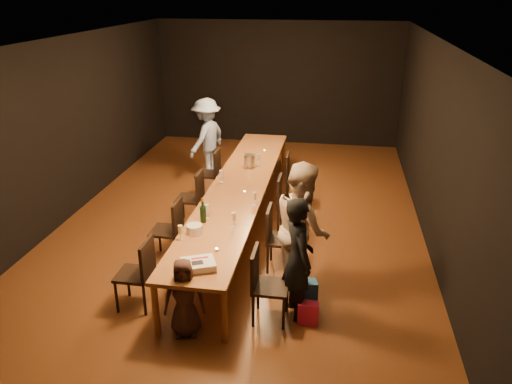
% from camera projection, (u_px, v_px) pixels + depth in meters
% --- Properties ---
extents(ground, '(10.00, 10.00, 0.00)m').
position_uv_depth(ground, '(240.00, 226.00, 8.39)').
color(ground, '#482112').
rests_on(ground, ground).
extents(room_shell, '(6.04, 10.04, 3.02)m').
position_uv_depth(room_shell, '(238.00, 104.00, 7.59)').
color(room_shell, black).
rests_on(room_shell, ground).
extents(table, '(0.90, 6.00, 0.75)m').
position_uv_depth(table, '(239.00, 188.00, 8.12)').
color(table, brown).
rests_on(table, ground).
extents(chair_right_0, '(0.42, 0.42, 0.93)m').
position_uv_depth(chair_right_0, '(271.00, 286.00, 5.89)').
color(chair_right_0, black).
rests_on(chair_right_0, ground).
extents(chair_right_1, '(0.42, 0.42, 0.93)m').
position_uv_depth(chair_right_1, '(282.00, 239.00, 6.99)').
color(chair_right_1, black).
rests_on(chair_right_1, ground).
extents(chair_right_2, '(0.42, 0.42, 0.93)m').
position_uv_depth(chair_right_2, '(291.00, 205.00, 8.08)').
color(chair_right_2, black).
rests_on(chair_right_2, ground).
extents(chair_right_3, '(0.42, 0.42, 0.93)m').
position_uv_depth(chair_right_3, '(297.00, 178.00, 9.17)').
color(chair_right_3, black).
rests_on(chair_right_3, ground).
extents(chair_left_0, '(0.42, 0.42, 0.93)m').
position_uv_depth(chair_left_0, '(134.00, 273.00, 6.15)').
color(chair_left_0, black).
rests_on(chair_left_0, ground).
extents(chair_left_1, '(0.42, 0.42, 0.93)m').
position_uv_depth(chair_left_1, '(166.00, 230.00, 7.24)').
color(chair_left_1, black).
rests_on(chair_left_1, ground).
extents(chair_left_2, '(0.42, 0.42, 0.93)m').
position_uv_depth(chair_left_2, '(190.00, 198.00, 8.34)').
color(chair_left_2, black).
rests_on(chair_left_2, ground).
extents(chair_left_3, '(0.42, 0.42, 0.93)m').
position_uv_depth(chair_left_3, '(208.00, 173.00, 9.43)').
color(chair_left_3, black).
rests_on(chair_left_3, ground).
extents(woman_birthday, '(0.56, 0.67, 1.55)m').
position_uv_depth(woman_birthday, '(298.00, 258.00, 5.88)').
color(woman_birthday, black).
rests_on(woman_birthday, ground).
extents(woman_tan, '(0.90, 1.02, 1.76)m').
position_uv_depth(woman_tan, '(302.00, 228.00, 6.38)').
color(woman_tan, beige).
rests_on(woman_tan, ground).
extents(man_blue, '(0.93, 1.20, 1.64)m').
position_uv_depth(man_blue, '(207.00, 138.00, 10.38)').
color(man_blue, '#94AEE6').
rests_on(man_blue, ground).
extents(child, '(0.53, 0.41, 0.97)m').
position_uv_depth(child, '(184.00, 298.00, 5.64)').
color(child, '#422A24').
rests_on(child, ground).
extents(gift_bag_red, '(0.25, 0.14, 0.29)m').
position_uv_depth(gift_bag_red, '(308.00, 313.00, 5.93)').
color(gift_bag_red, '#E3225E').
rests_on(gift_bag_red, ground).
extents(gift_bag_blue, '(0.30, 0.24, 0.33)m').
position_uv_depth(gift_bag_blue, '(306.00, 293.00, 6.28)').
color(gift_bag_blue, '#255CA1').
rests_on(gift_bag_blue, ground).
extents(birthday_cake, '(0.47, 0.43, 0.09)m').
position_uv_depth(birthday_cake, '(198.00, 265.00, 5.71)').
color(birthday_cake, white).
rests_on(birthday_cake, table).
extents(plate_stack, '(0.28, 0.28, 0.12)m').
position_uv_depth(plate_stack, '(194.00, 229.00, 6.51)').
color(plate_stack, silver).
rests_on(plate_stack, table).
extents(champagne_bottle, '(0.11, 0.11, 0.35)m').
position_uv_depth(champagne_bottle, '(203.00, 210.00, 6.77)').
color(champagne_bottle, black).
rests_on(champagne_bottle, table).
extents(ice_bucket, '(0.25, 0.25, 0.22)m').
position_uv_depth(ice_bucket, '(249.00, 161.00, 8.89)').
color(ice_bucket, '#B7B7BC').
rests_on(ice_bucket, table).
extents(wineglass_0, '(0.06, 0.06, 0.21)m').
position_uv_depth(wineglass_0, '(180.00, 233.00, 6.31)').
color(wineglass_0, beige).
rests_on(wineglass_0, table).
extents(wineglass_1, '(0.06, 0.06, 0.21)m').
position_uv_depth(wineglass_1, '(234.00, 220.00, 6.67)').
color(wineglass_1, beige).
rests_on(wineglass_1, table).
extents(wineglass_2, '(0.06, 0.06, 0.21)m').
position_uv_depth(wineglass_2, '(207.00, 211.00, 6.91)').
color(wineglass_2, silver).
rests_on(wineglass_2, table).
extents(wineglass_3, '(0.06, 0.06, 0.21)m').
position_uv_depth(wineglass_3, '(254.00, 199.00, 7.32)').
color(wineglass_3, beige).
rests_on(wineglass_3, table).
extents(wineglass_4, '(0.06, 0.06, 0.21)m').
position_uv_depth(wineglass_4, '(221.00, 176.00, 8.18)').
color(wineglass_4, silver).
rests_on(wineglass_4, table).
extents(wineglass_5, '(0.06, 0.06, 0.21)m').
position_uv_depth(wineglass_5, '(259.00, 160.00, 8.97)').
color(wineglass_5, silver).
rests_on(wineglass_5, table).
extents(tealight_near, '(0.05, 0.05, 0.03)m').
position_uv_depth(tealight_near, '(217.00, 250.00, 6.09)').
color(tealight_near, '#B2B7B2').
rests_on(tealight_near, table).
extents(tealight_mid, '(0.05, 0.05, 0.03)m').
position_uv_depth(tealight_mid, '(245.00, 192.00, 7.78)').
color(tealight_mid, '#B2B7B2').
rests_on(tealight_mid, table).
extents(tealight_far, '(0.05, 0.05, 0.03)m').
position_uv_depth(tealight_far, '(265.00, 151.00, 9.70)').
color(tealight_far, '#B2B7B2').
rests_on(tealight_far, table).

